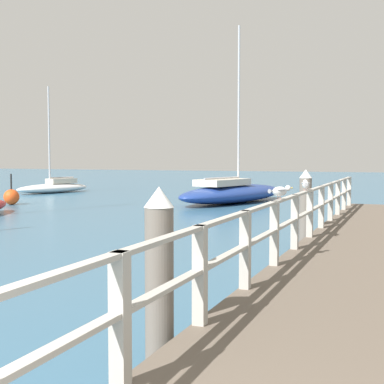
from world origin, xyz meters
TOP-DOWN VIEW (x-y plane):
  - pier_deck at (0.00, 9.25)m, footprint 2.33×18.50m
  - pier_railing at (-1.09, 9.25)m, footprint 0.12×17.02m
  - dock_piling_near at (-1.47, 3.76)m, footprint 0.29×0.29m
  - dock_piling_far at (-1.47, 11.65)m, footprint 0.29×0.29m
  - seagull_foreground at (-1.08, 7.27)m, footprint 0.31×0.42m
  - seagull_background at (-1.09, 9.51)m, footprint 0.22×0.47m
  - boat_4 at (-6.94, 23.31)m, footprint 4.42×8.20m
  - boat_5 at (-19.15, 26.02)m, footprint 2.87×5.20m
  - channel_buoy at (-15.92, 18.49)m, footprint 0.70×0.70m

SIDE VIEW (x-z plane):
  - pier_deck at x=0.00m, z-range 0.00..0.53m
  - channel_buoy at x=-15.92m, z-range -0.34..1.06m
  - boat_5 at x=-19.15m, z-range -2.82..3.54m
  - boat_4 at x=-6.94m, z-range -3.69..4.65m
  - dock_piling_near at x=-1.47m, z-range 0.01..1.87m
  - dock_piling_far at x=-1.47m, z-range 0.01..1.87m
  - pier_railing at x=-1.09m, z-range 0.64..1.61m
  - seagull_foreground at x=-1.08m, z-range 1.52..1.74m
  - seagull_background at x=-1.09m, z-range 1.52..1.74m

